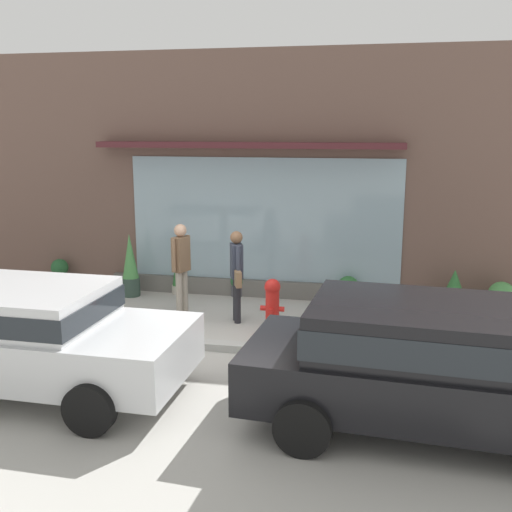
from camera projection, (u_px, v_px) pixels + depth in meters
name	position (u px, v px, depth m)	size (l,w,h in m)	color
ground_plane	(210.00, 344.00, 9.96)	(60.00, 60.00, 0.00)	#B2AFA8
curb_strip	(206.00, 345.00, 9.76)	(14.00, 0.24, 0.12)	#B2B2AD
storefront	(250.00, 178.00, 12.49)	(14.00, 0.81, 5.06)	brown
fire_hydrant	(272.00, 305.00, 10.41)	(0.42, 0.39, 0.97)	red
pedestrian_with_handbag	(237.00, 270.00, 10.90)	(0.34, 0.64, 1.70)	#232328
pedestrian_passerby	(181.00, 262.00, 11.26)	(0.30, 0.49, 1.77)	#9E9384
parked_car_silver	(25.00, 332.00, 8.05)	(4.31, 2.12, 1.46)	silver
parked_car_black	(429.00, 360.00, 6.96)	(4.61, 2.32, 1.55)	black
potted_plant_low_front	(130.00, 266.00, 12.69)	(0.38, 0.38, 1.34)	#33473D
potted_plant_trailing_edge	(179.00, 271.00, 12.91)	(0.31, 0.31, 1.04)	#B7B2A3
potted_plant_corner_tall	(237.00, 285.00, 12.76)	(0.28, 0.28, 0.46)	#4C4C51
potted_plant_window_center	(348.00, 290.00, 12.11)	(0.44, 0.44, 0.59)	#4C4C51
potted_plant_near_hydrant	(454.00, 293.00, 11.53)	(0.44, 0.44, 0.87)	#B7B2A3
potted_plant_doorstep	(501.00, 299.00, 11.33)	(0.51, 0.51, 0.68)	#B7B2A3
potted_plant_by_entrance	(60.00, 273.00, 13.37)	(0.38, 0.38, 0.66)	#33473D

